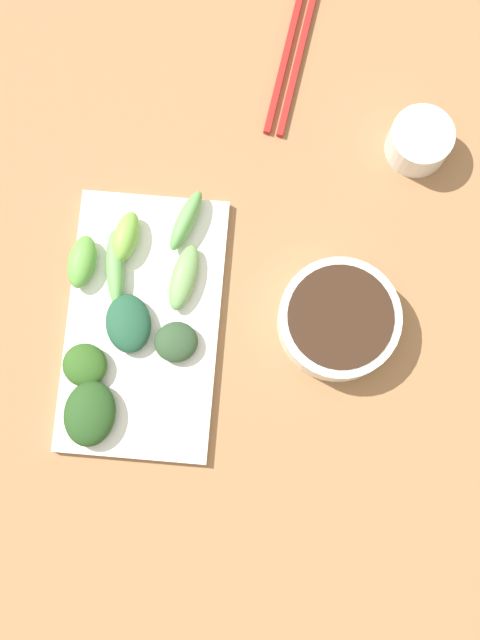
{
  "coord_description": "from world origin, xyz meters",
  "views": [
    {
      "loc": [
        -0.04,
        0.15,
        0.96
      ],
      "look_at": [
        -0.03,
        0.0,
        0.05
      ],
      "focal_mm": 45.33,
      "sensor_mm": 36.0,
      "label": 1
    }
  ],
  "objects_px": {
    "tea_cup": "(419,141)",
    "chopsticks": "(294,49)",
    "sauce_bowl": "(339,320)",
    "serving_plate": "(143,324)"
  },
  "relations": [
    {
      "from": "sauce_bowl",
      "to": "serving_plate",
      "type": "xyz_separation_m",
      "value": [
        0.23,
        0.02,
        -0.02
      ]
    },
    {
      "from": "tea_cup",
      "to": "sauce_bowl",
      "type": "bearing_deg",
      "value": 69.87
    },
    {
      "from": "sauce_bowl",
      "to": "tea_cup",
      "type": "bearing_deg",
      "value": -110.13
    },
    {
      "from": "serving_plate",
      "to": "tea_cup",
      "type": "distance_m",
      "value": 0.39
    },
    {
      "from": "tea_cup",
      "to": "chopsticks",
      "type": "bearing_deg",
      "value": -36.5
    },
    {
      "from": "chopsticks",
      "to": "tea_cup",
      "type": "distance_m",
      "value": 0.2
    },
    {
      "from": "serving_plate",
      "to": "chopsticks",
      "type": "bearing_deg",
      "value": -112.61
    },
    {
      "from": "serving_plate",
      "to": "tea_cup",
      "type": "height_order",
      "value": "tea_cup"
    },
    {
      "from": "sauce_bowl",
      "to": "serving_plate",
      "type": "distance_m",
      "value": 0.23
    },
    {
      "from": "serving_plate",
      "to": "tea_cup",
      "type": "relative_size",
      "value": 4.14
    }
  ]
}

